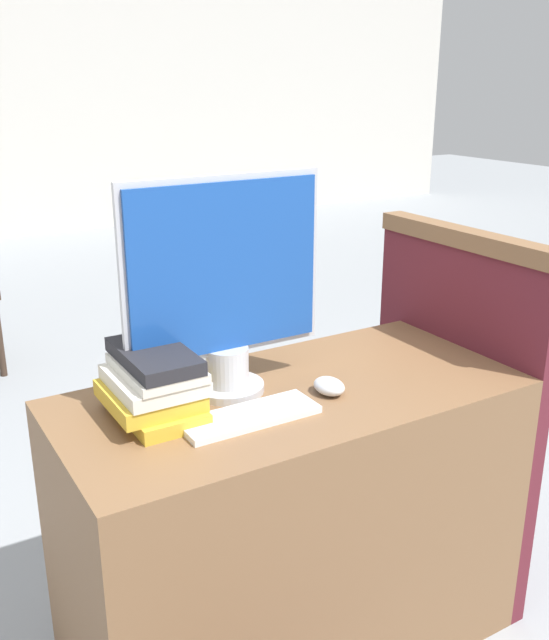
% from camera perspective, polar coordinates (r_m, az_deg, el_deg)
% --- Properties ---
extents(desk, '(1.17, 0.56, 0.78)m').
position_cam_1_polar(desk, '(1.98, 1.35, -16.01)').
color(desk, brown).
rests_on(desk, ground_plane).
extents(carrel_divider, '(0.07, 0.66, 1.11)m').
position_cam_1_polar(carrel_divider, '(2.26, 14.01, -6.66)').
color(carrel_divider, '#5B1E28').
rests_on(carrel_divider, ground_plane).
extents(monitor, '(0.51, 0.18, 0.53)m').
position_cam_1_polar(monitor, '(1.70, -3.97, 2.61)').
color(monitor, '#B7B7BC').
rests_on(monitor, desk).
extents(keyboard, '(0.33, 0.11, 0.02)m').
position_cam_1_polar(keyboard, '(1.64, -2.03, -7.71)').
color(keyboard, white).
rests_on(keyboard, desk).
extents(mouse, '(0.07, 0.09, 0.04)m').
position_cam_1_polar(mouse, '(1.77, 4.39, -5.29)').
color(mouse, silver).
rests_on(mouse, desk).
extents(book_stack, '(0.20, 0.27, 0.16)m').
position_cam_1_polar(book_stack, '(1.65, -9.63, -5.08)').
color(book_stack, gold).
rests_on(book_stack, desk).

